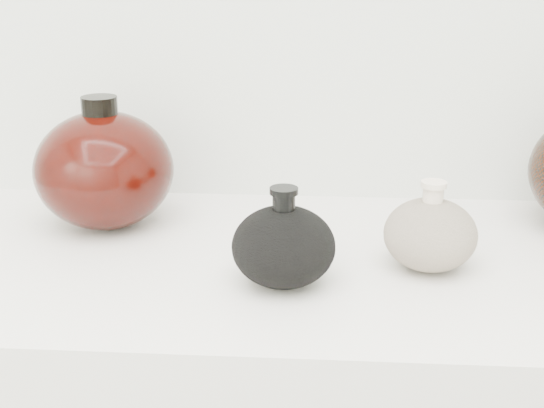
{
  "coord_description": "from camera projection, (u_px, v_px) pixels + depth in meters",
  "views": [
    {
      "loc": [
        0.04,
        0.05,
        1.29
      ],
      "look_at": [
        -0.02,
        0.92,
        0.98
      ],
      "focal_mm": 50.0,
      "sensor_mm": 36.0,
      "label": 1
    }
  ],
  "objects": [
    {
      "name": "black_gourd_vase",
      "position": [
        284.0,
        246.0,
        0.89
      ],
      "size": [
        0.15,
        0.15,
        0.12
      ],
      "color": "black",
      "rests_on": "display_counter"
    },
    {
      "name": "cream_gourd_vase",
      "position": [
        430.0,
        234.0,
        0.93
      ],
      "size": [
        0.12,
        0.12,
        0.11
      ],
      "color": "beige",
      "rests_on": "display_counter"
    },
    {
      "name": "left_round_pot",
      "position": [
        104.0,
        169.0,
        1.06
      ],
      "size": [
        0.23,
        0.23,
        0.19
      ],
      "color": "black",
      "rests_on": "display_counter"
    }
  ]
}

